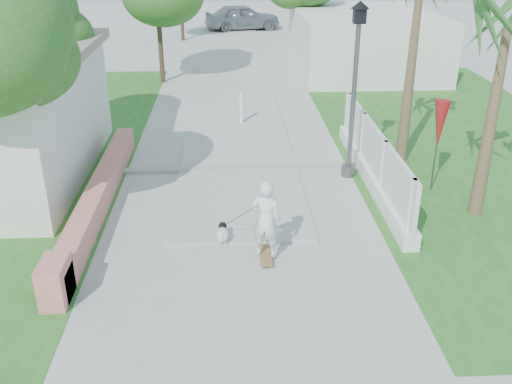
{
  "coord_description": "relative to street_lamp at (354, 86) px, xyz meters",
  "views": [
    {
      "loc": [
        -0.24,
        -8.27,
        5.96
      ],
      "look_at": [
        0.29,
        2.22,
        1.1
      ],
      "focal_mm": 40.0,
      "sensor_mm": 36.0,
      "label": 1
    }
  ],
  "objects": [
    {
      "name": "ground",
      "position": [
        -2.9,
        -5.5,
        -2.43
      ],
      "size": [
        90.0,
        90.0,
        0.0
      ],
      "primitive_type": "plane",
      "color": "#B7B7B2",
      "rests_on": "ground"
    },
    {
      "name": "path_strip",
      "position": [
        -2.9,
        14.5,
        -2.4
      ],
      "size": [
        3.2,
        36.0,
        0.06
      ],
      "primitive_type": "cube",
      "color": "#B7B7B2",
      "rests_on": "ground"
    },
    {
      "name": "curb",
      "position": [
        -2.9,
        0.5,
        -2.38
      ],
      "size": [
        6.5,
        0.25,
        0.1
      ],
      "primitive_type": "cube",
      "color": "#999993",
      "rests_on": "ground"
    },
    {
      "name": "grass_left",
      "position": [
        -9.9,
        2.5,
        -2.42
      ],
      "size": [
        8.0,
        20.0,
        0.01
      ],
      "primitive_type": "cube",
      "color": "#26641F",
      "rests_on": "ground"
    },
    {
      "name": "grass_right",
      "position": [
        4.1,
        2.5,
        -2.42
      ],
      "size": [
        8.0,
        20.0,
        0.01
      ],
      "primitive_type": "cube",
      "color": "#26641F",
      "rests_on": "ground"
    },
    {
      "name": "pink_wall",
      "position": [
        -6.2,
        -1.95,
        -2.11
      ],
      "size": [
        0.45,
        8.2,
        0.8
      ],
      "color": "#E07B72",
      "rests_on": "ground"
    },
    {
      "name": "lattice_fence",
      "position": [
        0.5,
        -0.5,
        -1.88
      ],
      "size": [
        0.35,
        7.0,
        1.5
      ],
      "color": "white",
      "rests_on": "ground"
    },
    {
      "name": "building_right",
      "position": [
        3.1,
        12.5,
        -1.13
      ],
      "size": [
        6.0,
        8.0,
        2.6
      ],
      "primitive_type": "cube",
      "color": "silver",
      "rests_on": "ground"
    },
    {
      "name": "street_lamp",
      "position": [
        0.0,
        0.0,
        0.0
      ],
      "size": [
        0.44,
        0.44,
        4.44
      ],
      "color": "#59595E",
      "rests_on": "ground"
    },
    {
      "name": "bollard",
      "position": [
        -2.7,
        4.5,
        -1.84
      ],
      "size": [
        0.14,
        0.14,
        1.09
      ],
      "color": "white",
      "rests_on": "ground"
    },
    {
      "name": "patio_umbrella",
      "position": [
        1.9,
        -1.0,
        -0.74
      ],
      "size": [
        0.36,
        0.36,
        2.3
      ],
      "color": "#59595E",
      "rests_on": "ground"
    },
    {
      "name": "tree_left_near",
      "position": [
        -7.38,
        -2.52,
        1.4
      ],
      "size": [
        3.6,
        3.6,
        5.28
      ],
      "color": "#4C3826",
      "rests_on": "ground"
    },
    {
      "name": "tree_left_mid",
      "position": [
        -8.38,
        2.98,
        1.07
      ],
      "size": [
        3.2,
        3.2,
        4.85
      ],
      "color": "#4C3826",
      "rests_on": "ground"
    },
    {
      "name": "palm_near",
      "position": [
        2.5,
        -2.3,
        1.53
      ],
      "size": [
        1.8,
        1.8,
        4.7
      ],
      "color": "brown",
      "rests_on": "ground"
    },
    {
      "name": "skateboarder",
      "position": [
        -2.75,
        -3.84,
        -1.64
      ],
      "size": [
        1.18,
        1.3,
        1.69
      ],
      "rotation": [
        0.0,
        0.0,
        2.86
      ],
      "color": "olive",
      "rests_on": "ground"
    },
    {
      "name": "dog",
      "position": [
        -3.31,
        -3.39,
        -2.21
      ],
      "size": [
        0.27,
        0.6,
        0.41
      ],
      "rotation": [
        0.0,
        0.0,
        -0.02
      ],
      "color": "silver",
      "rests_on": "ground"
    },
    {
      "name": "parked_car",
      "position": [
        -2.1,
        24.11,
        -1.62
      ],
      "size": [
        5.06,
        2.95,
        1.62
      ],
      "primitive_type": "imported",
      "rotation": [
        0.0,
        0.0,
        1.8
      ],
      "color": "#9D9FA5",
      "rests_on": "ground"
    }
  ]
}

